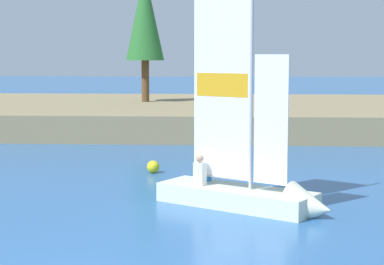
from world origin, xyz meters
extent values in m
cube|color=#897A56|center=(0.00, 25.49, 0.60)|extent=(80.00, 15.58, 1.20)
cylinder|color=brown|center=(-1.93, 26.22, 2.32)|extent=(0.41, 0.41, 2.25)
cone|color=#286B2D|center=(-1.93, 26.22, 5.86)|extent=(2.05, 2.05, 4.83)
cube|color=silver|center=(2.87, 6.51, 0.24)|extent=(4.13, 3.21, 0.48)
cone|color=silver|center=(4.60, 5.45, 0.24)|extent=(1.46, 1.51, 1.14)
cylinder|color=#B7B7BC|center=(3.21, 6.30, 3.36)|extent=(0.08, 0.08, 5.75)
cube|color=white|center=(2.50, 6.74, 3.19)|extent=(1.44, 0.90, 4.91)
cube|color=orange|center=(2.50, 6.74, 3.04)|extent=(1.30, 0.82, 0.59)
cube|color=white|center=(3.69, 6.01, 2.24)|extent=(0.79, 0.50, 3.12)
cylinder|color=#B7B7BC|center=(2.50, 6.74, 0.70)|extent=(1.46, 0.93, 0.06)
cube|color=silver|center=(1.95, 6.75, 0.78)|extent=(0.34, 0.32, 0.58)
sphere|color=tan|center=(1.95, 6.75, 1.18)|extent=(0.20, 0.20, 0.20)
cube|color=#338CCC|center=(2.06, 7.34, 0.73)|extent=(0.34, 0.32, 0.48)
sphere|color=tan|center=(2.06, 7.34, 1.08)|extent=(0.20, 0.20, 0.20)
sphere|color=yellow|center=(0.24, 11.10, 0.20)|extent=(0.40, 0.40, 0.40)
camera|label=1|loc=(2.73, -10.01, 3.83)|focal=62.72mm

